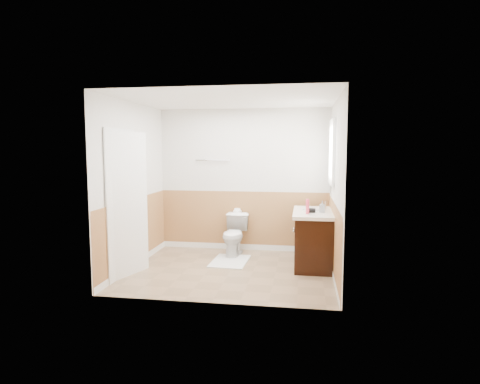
% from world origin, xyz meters
% --- Properties ---
extents(floor, '(3.00, 3.00, 0.00)m').
position_xyz_m(floor, '(0.00, 0.00, 0.00)').
color(floor, '#8C7051').
rests_on(floor, ground).
extents(ceiling, '(3.00, 3.00, 0.00)m').
position_xyz_m(ceiling, '(0.00, 0.00, 2.50)').
color(ceiling, white).
rests_on(ceiling, floor).
extents(wall_back, '(3.00, 0.00, 3.00)m').
position_xyz_m(wall_back, '(0.00, 1.30, 1.25)').
color(wall_back, silver).
rests_on(wall_back, floor).
extents(wall_front, '(3.00, 0.00, 3.00)m').
position_xyz_m(wall_front, '(0.00, -1.30, 1.25)').
color(wall_front, silver).
rests_on(wall_front, floor).
extents(wall_left, '(0.00, 3.00, 3.00)m').
position_xyz_m(wall_left, '(-1.50, 0.00, 1.25)').
color(wall_left, silver).
rests_on(wall_left, floor).
extents(wall_right, '(0.00, 3.00, 3.00)m').
position_xyz_m(wall_right, '(1.50, 0.00, 1.25)').
color(wall_right, silver).
rests_on(wall_right, floor).
extents(wainscot_back, '(3.00, 0.00, 3.00)m').
position_xyz_m(wainscot_back, '(0.00, 1.29, 0.50)').
color(wainscot_back, '#AC7944').
rests_on(wainscot_back, floor).
extents(wainscot_front, '(3.00, 0.00, 3.00)m').
position_xyz_m(wainscot_front, '(0.00, -1.29, 0.50)').
color(wainscot_front, '#AC7944').
rests_on(wainscot_front, floor).
extents(wainscot_left, '(0.00, 2.60, 2.60)m').
position_xyz_m(wainscot_left, '(-1.49, 0.00, 0.50)').
color(wainscot_left, '#AC7944').
rests_on(wainscot_left, floor).
extents(wainscot_right, '(0.00, 2.60, 2.60)m').
position_xyz_m(wainscot_right, '(1.49, 0.00, 0.50)').
color(wainscot_right, '#AC7944').
rests_on(wainscot_right, floor).
extents(toilet, '(0.41, 0.69, 0.69)m').
position_xyz_m(toilet, '(-0.10, 0.88, 0.35)').
color(toilet, white).
rests_on(toilet, floor).
extents(bath_mat, '(0.58, 0.82, 0.02)m').
position_xyz_m(bath_mat, '(-0.10, 0.45, 0.01)').
color(bath_mat, white).
rests_on(bath_mat, floor).
extents(vanity_cabinet, '(0.55, 1.10, 0.80)m').
position_xyz_m(vanity_cabinet, '(1.21, 0.46, 0.40)').
color(vanity_cabinet, black).
rests_on(vanity_cabinet, floor).
extents(vanity_knob_left, '(0.03, 0.03, 0.03)m').
position_xyz_m(vanity_knob_left, '(0.91, 0.36, 0.55)').
color(vanity_knob_left, '#B6B5BC').
rests_on(vanity_knob_left, vanity_cabinet).
extents(vanity_knob_right, '(0.03, 0.03, 0.03)m').
position_xyz_m(vanity_knob_right, '(0.91, 0.56, 0.55)').
color(vanity_knob_right, '#B5B5BC').
rests_on(vanity_knob_right, vanity_cabinet).
extents(countertop, '(0.60, 1.15, 0.05)m').
position_xyz_m(countertop, '(1.20, 0.46, 0.83)').
color(countertop, silver).
rests_on(countertop, vanity_cabinet).
extents(sink_basin, '(0.36, 0.36, 0.02)m').
position_xyz_m(sink_basin, '(1.21, 0.61, 0.86)').
color(sink_basin, silver).
rests_on(sink_basin, countertop).
extents(faucet, '(0.02, 0.02, 0.14)m').
position_xyz_m(faucet, '(1.39, 0.61, 0.92)').
color(faucet, silver).
rests_on(faucet, countertop).
extents(lotion_bottle, '(0.05, 0.05, 0.22)m').
position_xyz_m(lotion_bottle, '(1.11, 0.18, 0.96)').
color(lotion_bottle, '#E23A56').
rests_on(lotion_bottle, countertop).
extents(soap_dispenser, '(0.08, 0.08, 0.17)m').
position_xyz_m(soap_dispenser, '(1.33, 0.36, 0.94)').
color(soap_dispenser, gray).
rests_on(soap_dispenser, countertop).
extents(hair_dryer_body, '(0.14, 0.07, 0.07)m').
position_xyz_m(hair_dryer_body, '(1.16, 0.31, 0.89)').
color(hair_dryer_body, black).
rests_on(hair_dryer_body, countertop).
extents(hair_dryer_handle, '(0.03, 0.03, 0.07)m').
position_xyz_m(hair_dryer_handle, '(1.13, 0.34, 0.86)').
color(hair_dryer_handle, black).
rests_on(hair_dryer_handle, countertop).
extents(mirror_panel, '(0.02, 0.35, 0.90)m').
position_xyz_m(mirror_panel, '(1.48, 1.10, 1.55)').
color(mirror_panel, silver).
rests_on(mirror_panel, wall_right).
extents(window_frame, '(0.04, 0.80, 1.00)m').
position_xyz_m(window_frame, '(1.47, 0.59, 1.75)').
color(window_frame, white).
rests_on(window_frame, wall_right).
extents(window_glass, '(0.01, 0.70, 0.90)m').
position_xyz_m(window_glass, '(1.49, 0.59, 1.75)').
color(window_glass, white).
rests_on(window_glass, wall_right).
extents(door, '(0.29, 0.78, 2.04)m').
position_xyz_m(door, '(-1.40, -0.45, 1.02)').
color(door, white).
rests_on(door, wall_left).
extents(door_frame, '(0.02, 0.92, 2.10)m').
position_xyz_m(door_frame, '(-1.48, -0.45, 1.03)').
color(door_frame, white).
rests_on(door_frame, wall_left).
extents(door_knob, '(0.06, 0.06, 0.06)m').
position_xyz_m(door_knob, '(-1.34, -0.12, 0.95)').
color(door_knob, silver).
rests_on(door_knob, door).
extents(towel_bar, '(0.62, 0.02, 0.02)m').
position_xyz_m(towel_bar, '(-0.55, 1.25, 1.60)').
color(towel_bar, silver).
rests_on(towel_bar, wall_back).
extents(tp_holder_bar, '(0.14, 0.02, 0.02)m').
position_xyz_m(tp_holder_bar, '(-0.10, 1.23, 0.70)').
color(tp_holder_bar, silver).
rests_on(tp_holder_bar, wall_back).
extents(tp_roll, '(0.10, 0.11, 0.11)m').
position_xyz_m(tp_roll, '(-0.10, 1.23, 0.70)').
color(tp_roll, white).
rests_on(tp_roll, tp_holder_bar).
extents(tp_sheet, '(0.10, 0.01, 0.16)m').
position_xyz_m(tp_sheet, '(-0.10, 1.23, 0.59)').
color(tp_sheet, white).
rests_on(tp_sheet, tp_roll).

